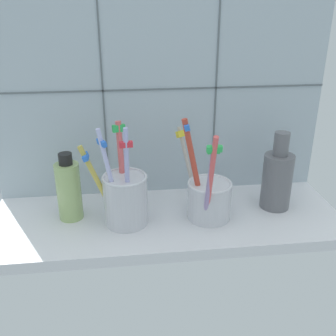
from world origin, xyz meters
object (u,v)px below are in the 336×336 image
object	(u,v)px
toothbrush_cup_left	(125,196)
toothbrush_cup_right	(208,196)
soap_bottle	(69,190)
ceramic_vase	(277,178)

from	to	relation	value
toothbrush_cup_left	toothbrush_cup_right	world-z (taller)	toothbrush_cup_right
toothbrush_cup_right	soap_bottle	world-z (taller)	toothbrush_cup_right
toothbrush_cup_right	ceramic_vase	distance (cm)	13.97
toothbrush_cup_left	soap_bottle	size ratio (longest dim) A/B	1.47
toothbrush_cup_right	soap_bottle	size ratio (longest dim) A/B	1.51
ceramic_vase	soap_bottle	xyz separation A→B (cm)	(-38.30, 0.57, -0.38)
toothbrush_cup_left	toothbrush_cup_right	xyz separation A→B (cm)	(14.86, -0.20, -0.82)
toothbrush_cup_right	soap_bottle	bearing A→B (deg)	172.81
toothbrush_cup_left	soap_bottle	world-z (taller)	toothbrush_cup_left
toothbrush_cup_right	ceramic_vase	world-z (taller)	toothbrush_cup_right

